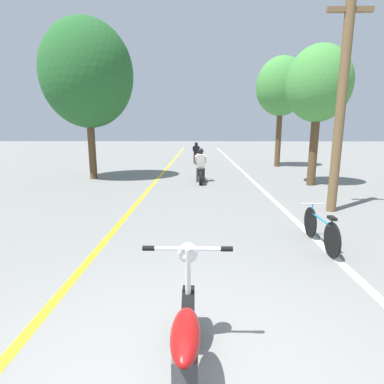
{
  "coord_description": "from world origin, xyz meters",
  "views": [
    {
      "loc": [
        0.14,
        -1.97,
        2.15
      ],
      "look_at": [
        0.01,
        4.11,
        0.9
      ],
      "focal_mm": 28.0,
      "sensor_mm": 36.0,
      "label": 1
    }
  ],
  "objects_px": {
    "utility_pole": "(341,101)",
    "bicycle_parked": "(320,229)",
    "roadside_tree_left": "(87,74)",
    "roadside_tree_right_far": "(281,87)",
    "motorcycle_foreground": "(186,348)",
    "motorcycle_rider_far": "(196,155)",
    "motorcycle_rider_lead": "(201,169)",
    "roadside_tree_right_near": "(319,85)"
  },
  "relations": [
    {
      "from": "utility_pole",
      "to": "bicycle_parked",
      "type": "distance_m",
      "value": 3.84
    },
    {
      "from": "utility_pole",
      "to": "roadside_tree_left",
      "type": "height_order",
      "value": "roadside_tree_left"
    },
    {
      "from": "roadside_tree_right_far",
      "to": "roadside_tree_left",
      "type": "distance_m",
      "value": 10.77
    },
    {
      "from": "bicycle_parked",
      "to": "roadside_tree_left",
      "type": "bearing_deg",
      "value": 131.58
    },
    {
      "from": "roadside_tree_left",
      "to": "motorcycle_foreground",
      "type": "bearing_deg",
      "value": -67.48
    },
    {
      "from": "motorcycle_rider_far",
      "to": "bicycle_parked",
      "type": "bearing_deg",
      "value": -80.62
    },
    {
      "from": "roadside_tree_right_far",
      "to": "bicycle_parked",
      "type": "height_order",
      "value": "roadside_tree_right_far"
    },
    {
      "from": "roadside_tree_left",
      "to": "motorcycle_foreground",
      "type": "relative_size",
      "value": 3.47
    },
    {
      "from": "utility_pole",
      "to": "motorcycle_rider_lead",
      "type": "relative_size",
      "value": 2.69
    },
    {
      "from": "roadside_tree_right_near",
      "to": "bicycle_parked",
      "type": "bearing_deg",
      "value": -108.75
    },
    {
      "from": "roadside_tree_left",
      "to": "motorcycle_foreground",
      "type": "distance_m",
      "value": 12.85
    },
    {
      "from": "motorcycle_rider_lead",
      "to": "roadside_tree_right_near",
      "type": "bearing_deg",
      "value": -8.68
    },
    {
      "from": "roadside_tree_left",
      "to": "motorcycle_rider_far",
      "type": "bearing_deg",
      "value": 56.23
    },
    {
      "from": "roadside_tree_right_far",
      "to": "motorcycle_rider_lead",
      "type": "xyz_separation_m",
      "value": [
        -4.7,
        -5.7,
        -4.09
      ]
    },
    {
      "from": "roadside_tree_left",
      "to": "motorcycle_rider_far",
      "type": "relative_size",
      "value": 3.27
    },
    {
      "from": "utility_pole",
      "to": "motorcycle_rider_far",
      "type": "xyz_separation_m",
      "value": [
        -3.77,
        12.3,
        -2.36
      ]
    },
    {
      "from": "roadside_tree_right_far",
      "to": "bicycle_parked",
      "type": "bearing_deg",
      "value": -100.93
    },
    {
      "from": "utility_pole",
      "to": "motorcycle_foreground",
      "type": "xyz_separation_m",
      "value": [
        -3.72,
        -5.84,
        -2.47
      ]
    },
    {
      "from": "utility_pole",
      "to": "motorcycle_rider_far",
      "type": "distance_m",
      "value": 13.08
    },
    {
      "from": "roadside_tree_right_near",
      "to": "motorcycle_foreground",
      "type": "height_order",
      "value": "roadside_tree_right_near"
    },
    {
      "from": "utility_pole",
      "to": "roadside_tree_left",
      "type": "xyz_separation_m",
      "value": [
        -8.38,
        5.41,
        1.61
      ]
    },
    {
      "from": "roadside_tree_right_far",
      "to": "roadside_tree_left",
      "type": "relative_size",
      "value": 0.94
    },
    {
      "from": "roadside_tree_right_near",
      "to": "motorcycle_rider_lead",
      "type": "distance_m",
      "value": 5.56
    },
    {
      "from": "roadside_tree_left",
      "to": "motorcycle_rider_far",
      "type": "height_order",
      "value": "roadside_tree_left"
    },
    {
      "from": "utility_pole",
      "to": "roadside_tree_right_far",
      "type": "distance_m",
      "value": 10.58
    },
    {
      "from": "roadside_tree_right_near",
      "to": "bicycle_parked",
      "type": "xyz_separation_m",
      "value": [
        -2.22,
        -6.55,
        -3.5
      ]
    },
    {
      "from": "motorcycle_rider_far",
      "to": "motorcycle_rider_lead",
      "type": "bearing_deg",
      "value": -88.16
    },
    {
      "from": "motorcycle_rider_lead",
      "to": "utility_pole",
      "type": "bearing_deg",
      "value": -52.94
    },
    {
      "from": "roadside_tree_right_far",
      "to": "roadside_tree_left",
      "type": "xyz_separation_m",
      "value": [
        -9.56,
        -4.96,
        -0.13
      ]
    },
    {
      "from": "motorcycle_foreground",
      "to": "bicycle_parked",
      "type": "distance_m",
      "value": 4.07
    },
    {
      "from": "roadside_tree_right_far",
      "to": "roadside_tree_right_near",
      "type": "bearing_deg",
      "value": -92.44
    },
    {
      "from": "utility_pole",
      "to": "roadside_tree_left",
      "type": "relative_size",
      "value": 0.83
    },
    {
      "from": "roadside_tree_right_far",
      "to": "motorcycle_foreground",
      "type": "height_order",
      "value": "roadside_tree_right_far"
    },
    {
      "from": "roadside_tree_right_far",
      "to": "motorcycle_rider_far",
      "type": "bearing_deg",
      "value": 158.63
    },
    {
      "from": "utility_pole",
      "to": "motorcycle_rider_lead",
      "type": "bearing_deg",
      "value": 127.06
    },
    {
      "from": "roadside_tree_right_far",
      "to": "motorcycle_rider_far",
      "type": "relative_size",
      "value": 3.07
    },
    {
      "from": "roadside_tree_right_near",
      "to": "motorcycle_rider_lead",
      "type": "bearing_deg",
      "value": 171.32
    },
    {
      "from": "utility_pole",
      "to": "bicycle_parked",
      "type": "relative_size",
      "value": 3.41
    },
    {
      "from": "roadside_tree_left",
      "to": "motorcycle_foreground",
      "type": "height_order",
      "value": "roadside_tree_left"
    },
    {
      "from": "roadside_tree_right_far",
      "to": "bicycle_parked",
      "type": "xyz_separation_m",
      "value": [
        -2.49,
        -12.92,
        -4.29
      ]
    },
    {
      "from": "motorcycle_foreground",
      "to": "motorcycle_rider_far",
      "type": "distance_m",
      "value": 18.14
    },
    {
      "from": "utility_pole",
      "to": "roadside_tree_right_far",
      "type": "relative_size",
      "value": 0.88
    }
  ]
}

